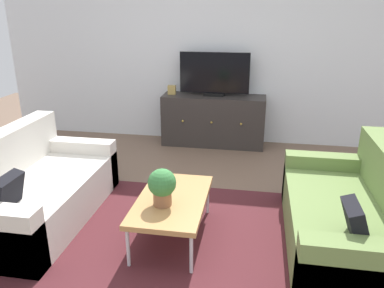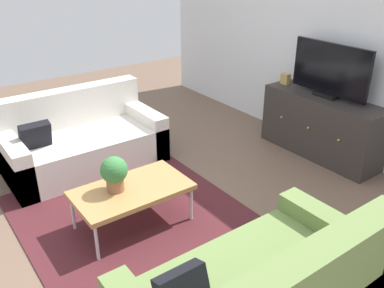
# 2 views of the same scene
# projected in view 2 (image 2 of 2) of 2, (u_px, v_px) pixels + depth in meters

# --- Properties ---
(ground_plane) EXTENTS (10.00, 10.00, 0.00)m
(ground_plane) POSITION_uv_depth(u_px,v_px,m) (157.00, 220.00, 3.78)
(ground_plane) COLOR brown
(wall_back) EXTENTS (6.40, 0.12, 2.70)m
(wall_back) POSITION_uv_depth(u_px,v_px,m) (350.00, 38.00, 4.55)
(wall_back) COLOR white
(wall_back) RESTS_ON ground_plane
(area_rug) EXTENTS (2.50, 1.90, 0.01)m
(area_rug) POSITION_uv_depth(u_px,v_px,m) (143.00, 226.00, 3.69)
(area_rug) COLOR #4C1E23
(area_rug) RESTS_ON ground_plane
(couch_left_side) EXTENTS (0.89, 1.68, 0.82)m
(couch_left_side) POSITION_uv_depth(u_px,v_px,m) (81.00, 142.00, 4.65)
(couch_left_side) COLOR silver
(couch_left_side) RESTS_ON ground_plane
(coffee_table) EXTENTS (0.57, 0.99, 0.38)m
(coffee_table) POSITION_uv_depth(u_px,v_px,m) (132.00, 191.00, 3.57)
(coffee_table) COLOR #B7844C
(coffee_table) RESTS_ON ground_plane
(potted_plant) EXTENTS (0.23, 0.23, 0.31)m
(potted_plant) POSITION_uv_depth(u_px,v_px,m) (114.00, 172.00, 3.45)
(potted_plant) COLOR #936042
(potted_plant) RESTS_ON coffee_table
(tv_console) EXTENTS (1.45, 0.47, 0.72)m
(tv_console) POSITION_uv_depth(u_px,v_px,m) (321.00, 126.00, 4.84)
(tv_console) COLOR #332D2B
(tv_console) RESTS_ON ground_plane
(flat_screen_tv) EXTENTS (0.97, 0.16, 0.60)m
(flat_screen_tv) POSITION_uv_depth(u_px,v_px,m) (330.00, 71.00, 4.56)
(flat_screen_tv) COLOR black
(flat_screen_tv) RESTS_ON tv_console
(mantel_clock) EXTENTS (0.11, 0.07, 0.13)m
(mantel_clock) POSITION_uv_depth(u_px,v_px,m) (285.00, 79.00, 5.10)
(mantel_clock) COLOR tan
(mantel_clock) RESTS_ON tv_console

